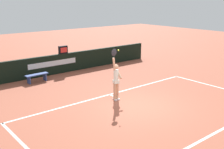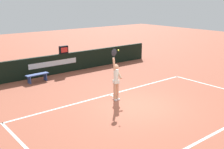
% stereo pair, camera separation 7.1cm
% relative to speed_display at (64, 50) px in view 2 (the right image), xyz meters
% --- Properties ---
extents(ground_plane, '(60.00, 60.00, 0.00)m').
position_rel_speed_display_xyz_m(ground_plane, '(-0.43, -7.29, -1.49)').
color(ground_plane, '#A4533C').
extents(court_lines, '(10.72, 5.72, 0.00)m').
position_rel_speed_display_xyz_m(court_lines, '(-0.43, -8.05, -1.49)').
color(court_lines, white).
rests_on(court_lines, ground).
extents(back_wall, '(14.77, 0.20, 1.24)m').
position_rel_speed_display_xyz_m(back_wall, '(-0.43, 0.00, -0.87)').
color(back_wall, black).
rests_on(back_wall, ground).
extents(speed_display, '(0.59, 0.20, 0.50)m').
position_rel_speed_display_xyz_m(speed_display, '(0.00, 0.00, 0.00)').
color(speed_display, black).
rests_on(speed_display, back_wall).
extents(tennis_player, '(0.46, 0.46, 2.49)m').
position_rel_speed_display_xyz_m(tennis_player, '(-0.66, -6.05, -0.46)').
color(tennis_player, tan).
rests_on(tennis_player, ground).
extents(tennis_ball, '(0.07, 0.07, 0.07)m').
position_rel_speed_display_xyz_m(tennis_ball, '(-0.68, -6.24, 0.93)').
color(tennis_ball, '#D3E337').
extents(courtside_bench_near, '(1.35, 0.45, 0.47)m').
position_rel_speed_display_xyz_m(courtside_bench_near, '(-2.30, -0.94, -1.14)').
color(courtside_bench_near, '#354B8D').
rests_on(courtside_bench_near, ground).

